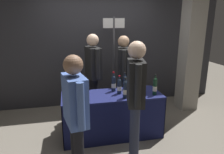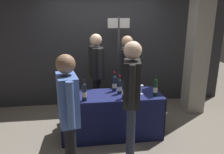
% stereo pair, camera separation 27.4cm
% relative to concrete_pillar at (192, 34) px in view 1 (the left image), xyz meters
% --- Properties ---
extents(ground_plane, '(12.00, 12.00, 0.00)m').
position_rel_concrete_pillar_xyz_m(ground_plane, '(-1.89, -0.78, -1.66)').
color(ground_plane, gray).
extents(back_partition, '(5.83, 0.12, 2.50)m').
position_rel_concrete_pillar_xyz_m(back_partition, '(-1.89, 0.77, -0.41)').
color(back_partition, '#2D2D33').
rests_on(back_partition, ground_plane).
extents(concrete_pillar, '(0.37, 0.37, 3.31)m').
position_rel_concrete_pillar_xyz_m(concrete_pillar, '(0.00, 0.00, 0.00)').
color(concrete_pillar, gray).
rests_on(concrete_pillar, ground_plane).
extents(tasting_table, '(1.65, 0.65, 0.74)m').
position_rel_concrete_pillar_xyz_m(tasting_table, '(-1.89, -0.78, -1.15)').
color(tasting_table, '#191E51').
rests_on(tasting_table, ground_plane).
extents(featured_wine_bottle, '(0.07, 0.07, 0.31)m').
position_rel_concrete_pillar_xyz_m(featured_wine_bottle, '(-1.61, -0.56, -0.79)').
color(featured_wine_bottle, '#192333').
rests_on(featured_wine_bottle, tasting_table).
extents(display_bottle_0, '(0.08, 0.08, 0.32)m').
position_rel_concrete_pillar_xyz_m(display_bottle_0, '(-1.50, -0.57, -0.77)').
color(display_bottle_0, black).
rests_on(display_bottle_0, tasting_table).
extents(display_bottle_1, '(0.07, 0.07, 0.33)m').
position_rel_concrete_pillar_xyz_m(display_bottle_1, '(-1.55, -0.78, -0.77)').
color(display_bottle_1, black).
rests_on(display_bottle_1, tasting_table).
extents(display_bottle_2, '(0.07, 0.07, 0.35)m').
position_rel_concrete_pillar_xyz_m(display_bottle_2, '(-1.20, -0.94, -0.77)').
color(display_bottle_2, black).
rests_on(display_bottle_2, tasting_table).
extents(display_bottle_3, '(0.07, 0.07, 0.32)m').
position_rel_concrete_pillar_xyz_m(display_bottle_3, '(-1.76, -0.77, -0.78)').
color(display_bottle_3, '#192333').
rests_on(display_bottle_3, tasting_table).
extents(display_bottle_4, '(0.07, 0.07, 0.34)m').
position_rel_concrete_pillar_xyz_m(display_bottle_4, '(-1.83, -0.62, -0.77)').
color(display_bottle_4, '#192333').
rests_on(display_bottle_4, tasting_table).
extents(display_bottle_5, '(0.08, 0.08, 0.33)m').
position_rel_concrete_pillar_xyz_m(display_bottle_5, '(-1.72, -0.98, -0.77)').
color(display_bottle_5, '#192333').
rests_on(display_bottle_5, tasting_table).
extents(display_bottle_6, '(0.07, 0.07, 0.33)m').
position_rel_concrete_pillar_xyz_m(display_bottle_6, '(-2.34, -0.99, -0.77)').
color(display_bottle_6, '#192333').
rests_on(display_bottle_6, tasting_table).
extents(wine_glass_near_vendor, '(0.07, 0.07, 0.15)m').
position_rel_concrete_pillar_xyz_m(wine_glass_near_vendor, '(-1.39, -0.82, -0.80)').
color(wine_glass_near_vendor, silver).
rests_on(wine_glass_near_vendor, tasting_table).
extents(brochure_stand, '(0.16, 0.07, 0.15)m').
position_rel_concrete_pillar_xyz_m(brochure_stand, '(-2.52, -0.91, -0.84)').
color(brochure_stand, silver).
rests_on(brochure_stand, tasting_table).
extents(vendor_presenter, '(0.28, 0.64, 1.69)m').
position_rel_concrete_pillar_xyz_m(vendor_presenter, '(-2.10, -0.04, -0.63)').
color(vendor_presenter, black).
rests_on(vendor_presenter, ground_plane).
extents(vendor_assistant, '(0.31, 0.61, 1.64)m').
position_rel_concrete_pillar_xyz_m(vendor_assistant, '(-1.49, -0.02, -0.66)').
color(vendor_assistant, black).
rests_on(vendor_assistant, ground_plane).
extents(taster_foreground_right, '(0.29, 0.55, 1.69)m').
position_rel_concrete_pillar_xyz_m(taster_foreground_right, '(-1.72, -1.48, -0.64)').
color(taster_foreground_right, '#2D3347').
rests_on(taster_foreground_right, ground_plane).
extents(taster_foreground_left, '(0.29, 0.59, 1.58)m').
position_rel_concrete_pillar_xyz_m(taster_foreground_left, '(-2.53, -1.75, -0.71)').
color(taster_foreground_left, black).
rests_on(taster_foreground_left, ground_plane).
extents(booth_signpost, '(0.46, 0.04, 2.00)m').
position_rel_concrete_pillar_xyz_m(booth_signpost, '(-1.59, 0.39, -0.42)').
color(booth_signpost, '#47474C').
rests_on(booth_signpost, ground_plane).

